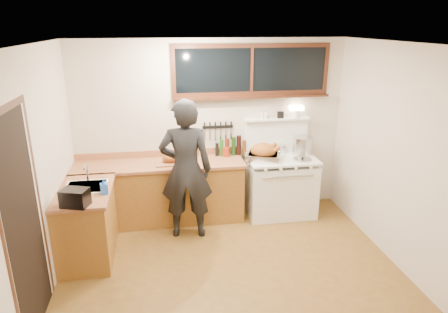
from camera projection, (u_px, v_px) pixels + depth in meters
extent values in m
cube|color=brown|center=(231.00, 272.00, 4.74)|extent=(4.00, 3.50, 0.02)
cube|color=beige|center=(211.00, 128.00, 5.99)|extent=(4.00, 0.05, 2.60)
cube|color=beige|center=(280.00, 259.00, 2.66)|extent=(4.00, 0.05, 2.60)
cube|color=beige|center=(34.00, 179.00, 4.02)|extent=(0.05, 3.50, 2.60)
cube|color=beige|center=(403.00, 159.00, 4.63)|extent=(0.05, 3.50, 2.60)
cube|color=white|center=(233.00, 41.00, 3.90)|extent=(4.00, 3.50, 0.05)
cube|color=brown|center=(160.00, 193.00, 5.84)|extent=(2.40, 0.60, 0.86)
cube|color=#985D3C|center=(159.00, 164.00, 5.68)|extent=(2.44, 0.64, 0.04)
cube|color=#985D3C|center=(158.00, 153.00, 5.94)|extent=(2.40, 0.03, 0.10)
sphere|color=#B78C38|center=(84.00, 188.00, 5.34)|extent=(0.03, 0.03, 0.03)
sphere|color=#B78C38|center=(122.00, 186.00, 5.41)|extent=(0.03, 0.03, 0.03)
sphere|color=#B78C38|center=(159.00, 183.00, 5.49)|extent=(0.03, 0.03, 0.03)
sphere|color=#B78C38|center=(196.00, 181.00, 5.56)|extent=(0.03, 0.03, 0.03)
sphere|color=#B78C38|center=(227.00, 179.00, 5.63)|extent=(0.03, 0.03, 0.03)
cube|color=brown|center=(87.00, 225.00, 4.93)|extent=(0.60, 1.05, 0.86)
cube|color=#985D3C|center=(84.00, 191.00, 4.79)|extent=(0.64, 1.09, 0.04)
cube|color=white|center=(86.00, 192.00, 4.87)|extent=(0.45, 0.40, 0.14)
cube|color=white|center=(86.00, 187.00, 4.85)|extent=(0.50, 0.45, 0.01)
cylinder|color=silver|center=(87.00, 173.00, 4.98)|extent=(0.02, 0.02, 0.24)
cylinder|color=silver|center=(85.00, 167.00, 4.87)|extent=(0.02, 0.18, 0.02)
cube|color=white|center=(280.00, 188.00, 6.07)|extent=(1.00, 0.70, 0.82)
cube|color=white|center=(281.00, 158.00, 5.92)|extent=(1.02, 0.72, 0.03)
cube|color=white|center=(287.00, 190.00, 5.72)|extent=(0.88, 0.02, 0.46)
cylinder|color=silver|center=(288.00, 177.00, 5.62)|extent=(0.75, 0.02, 0.02)
cylinder|color=white|center=(266.00, 170.00, 5.54)|extent=(0.04, 0.03, 0.04)
cylinder|color=white|center=(281.00, 169.00, 5.58)|extent=(0.04, 0.03, 0.04)
cylinder|color=white|center=(296.00, 169.00, 5.61)|extent=(0.04, 0.03, 0.04)
cylinder|color=white|center=(311.00, 168.00, 5.64)|extent=(0.04, 0.03, 0.04)
cube|color=white|center=(276.00, 136.00, 6.13)|extent=(1.00, 0.05, 0.50)
cube|color=white|center=(277.00, 119.00, 6.02)|extent=(1.00, 0.12, 0.03)
cylinder|color=white|center=(296.00, 114.00, 6.04)|extent=(0.11, 0.11, 0.11)
cube|color=#FFE5B2|center=(297.00, 108.00, 6.02)|extent=(0.20, 0.10, 0.07)
cube|color=black|center=(280.00, 115.00, 6.01)|extent=(0.09, 0.05, 0.10)
cylinder|color=white|center=(266.00, 116.00, 5.97)|extent=(0.04, 0.04, 0.09)
cylinder|color=white|center=(262.00, 116.00, 5.97)|extent=(0.04, 0.04, 0.09)
cube|color=black|center=(252.00, 70.00, 5.76)|extent=(2.20, 0.01, 0.62)
cube|color=black|center=(252.00, 46.00, 5.65)|extent=(2.32, 0.04, 0.06)
cube|color=black|center=(251.00, 93.00, 5.87)|extent=(2.32, 0.04, 0.06)
cube|color=black|center=(173.00, 71.00, 5.59)|extent=(0.06, 0.04, 0.62)
cube|color=black|center=(326.00, 69.00, 5.93)|extent=(0.06, 0.04, 0.62)
cube|color=black|center=(252.00, 70.00, 5.76)|extent=(0.04, 0.04, 0.62)
cube|color=black|center=(252.00, 97.00, 5.84)|extent=(2.32, 0.13, 0.03)
cube|color=black|center=(25.00, 228.00, 3.59)|extent=(0.01, 0.86, 2.10)
cube|color=black|center=(7.00, 257.00, 3.13)|extent=(0.01, 0.07, 2.10)
cube|color=black|center=(40.00, 205.00, 4.04)|extent=(0.01, 0.07, 2.10)
cube|color=black|center=(4.00, 109.00, 3.24)|extent=(0.01, 1.04, 0.07)
cube|color=black|center=(218.00, 127.00, 5.96)|extent=(0.46, 0.02, 0.04)
cube|color=silver|center=(205.00, 135.00, 5.95)|extent=(0.02, 0.00, 0.18)
cube|color=black|center=(205.00, 126.00, 5.90)|extent=(0.02, 0.02, 0.10)
cube|color=silver|center=(210.00, 135.00, 5.96)|extent=(0.02, 0.00, 0.18)
cube|color=black|center=(210.00, 125.00, 5.92)|extent=(0.02, 0.02, 0.10)
cube|color=silver|center=(215.00, 134.00, 5.97)|extent=(0.02, 0.00, 0.18)
cube|color=black|center=(215.00, 125.00, 5.93)|extent=(0.02, 0.02, 0.10)
cube|color=silver|center=(221.00, 134.00, 5.99)|extent=(0.03, 0.00, 0.18)
cube|color=black|center=(221.00, 125.00, 5.94)|extent=(0.02, 0.02, 0.10)
cube|color=silver|center=(226.00, 134.00, 6.00)|extent=(0.03, 0.00, 0.18)
cube|color=black|center=(226.00, 125.00, 5.95)|extent=(0.02, 0.02, 0.10)
cube|color=silver|center=(231.00, 134.00, 6.01)|extent=(0.03, 0.00, 0.18)
cube|color=black|center=(231.00, 125.00, 5.97)|extent=(0.02, 0.02, 0.10)
imported|color=black|center=(186.00, 170.00, 5.27)|extent=(0.74, 0.53, 1.91)
imported|color=blue|center=(104.00, 186.00, 4.64)|extent=(0.10, 0.10, 0.19)
cube|color=black|center=(75.00, 198.00, 4.32)|extent=(0.33, 0.27, 0.20)
cube|color=#985D3C|center=(171.00, 162.00, 5.67)|extent=(0.44, 0.34, 0.02)
ellipsoid|color=#914E1A|center=(171.00, 158.00, 5.65)|extent=(0.24, 0.18, 0.14)
sphere|color=#914E1A|center=(178.00, 155.00, 5.71)|extent=(0.05, 0.05, 0.05)
sphere|color=#914E1A|center=(179.00, 157.00, 5.61)|extent=(0.05, 0.05, 0.05)
cube|color=silver|center=(263.00, 157.00, 5.79)|extent=(0.56, 0.49, 0.10)
cube|color=#3F3F42|center=(263.00, 154.00, 5.78)|extent=(0.49, 0.42, 0.03)
torus|color=silver|center=(247.00, 154.00, 5.74)|extent=(0.05, 0.10, 0.10)
torus|color=silver|center=(279.00, 153.00, 5.82)|extent=(0.05, 0.10, 0.10)
ellipsoid|color=#914E1A|center=(263.00, 151.00, 5.76)|extent=(0.44, 0.38, 0.23)
cylinder|color=#914E1A|center=(273.00, 151.00, 5.69)|extent=(0.14, 0.10, 0.10)
sphere|color=#914E1A|center=(278.00, 148.00, 5.69)|extent=(0.07, 0.07, 0.07)
cylinder|color=#914E1A|center=(270.00, 147.00, 5.86)|extent=(0.14, 0.10, 0.10)
sphere|color=#914E1A|center=(275.00, 145.00, 5.86)|extent=(0.07, 0.07, 0.07)
cylinder|color=silver|center=(302.00, 146.00, 6.02)|extent=(0.30, 0.30, 0.27)
cylinder|color=silver|center=(280.00, 148.00, 6.13)|extent=(0.22, 0.22, 0.13)
cylinder|color=black|center=(281.00, 143.00, 6.22)|extent=(0.08, 0.17, 0.02)
cylinder|color=silver|center=(302.00, 159.00, 5.80)|extent=(0.35, 0.35, 0.02)
sphere|color=black|center=(302.00, 158.00, 5.79)|extent=(0.03, 0.03, 0.03)
cube|color=maroon|center=(226.00, 152.00, 5.94)|extent=(0.11, 0.10, 0.14)
cylinder|color=white|center=(202.00, 152.00, 5.88)|extent=(0.11, 0.11, 0.18)
cylinder|color=black|center=(217.00, 150.00, 5.96)|extent=(0.05, 0.05, 0.20)
cylinder|color=black|center=(221.00, 148.00, 5.96)|extent=(0.06, 0.06, 0.25)
cylinder|color=black|center=(227.00, 147.00, 5.97)|extent=(0.07, 0.07, 0.26)
cylinder|color=black|center=(234.00, 146.00, 5.98)|extent=(0.06, 0.06, 0.28)
cylinder|color=black|center=(239.00, 145.00, 5.99)|extent=(0.07, 0.07, 0.30)
cylinder|color=black|center=(244.00, 148.00, 6.02)|extent=(0.06, 0.06, 0.22)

